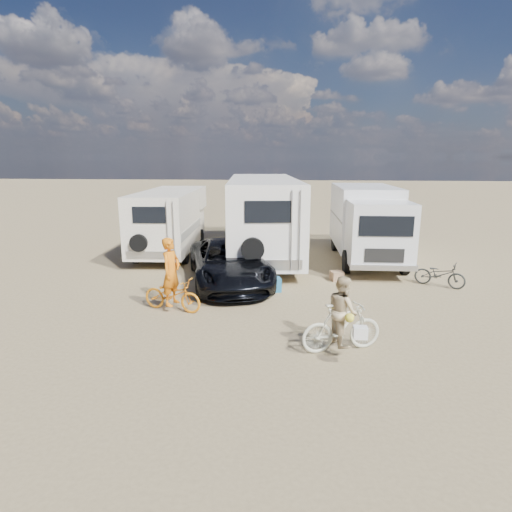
# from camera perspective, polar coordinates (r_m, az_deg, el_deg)

# --- Properties ---
(ground) EXTENTS (140.00, 140.00, 0.00)m
(ground) POSITION_cam_1_polar(r_m,az_deg,el_deg) (11.70, 0.15, -7.99)
(ground) COLOR #8E7A55
(ground) RESTS_ON ground
(rv_main) EXTENTS (3.71, 9.19, 3.37)m
(rv_main) POSITION_cam_1_polar(r_m,az_deg,el_deg) (18.14, 0.93, 5.16)
(rv_main) COLOR white
(rv_main) RESTS_ON ground
(rv_left) EXTENTS (2.62, 6.58, 2.80)m
(rv_left) POSITION_cam_1_polar(r_m,az_deg,el_deg) (19.22, -11.54, 4.49)
(rv_left) COLOR silver
(rv_left) RESTS_ON ground
(box_truck) EXTENTS (2.50, 6.55, 3.05)m
(box_truck) POSITION_cam_1_polar(r_m,az_deg,el_deg) (17.87, 14.87, 4.07)
(box_truck) COLOR silver
(box_truck) RESTS_ON ground
(dark_suv) EXTENTS (3.84, 5.78, 1.47)m
(dark_suv) POSITION_cam_1_polar(r_m,az_deg,el_deg) (14.37, -3.68, -0.87)
(dark_suv) COLOR black
(dark_suv) RESTS_ON ground
(bike_man) EXTENTS (1.88, 1.08, 0.94)m
(bike_man) POSITION_cam_1_polar(r_m,az_deg,el_deg) (12.11, -11.28, -5.15)
(bike_man) COLOR orange
(bike_man) RESTS_ON ground
(bike_woman) EXTENTS (1.93, 1.10, 1.12)m
(bike_woman) POSITION_cam_1_polar(r_m,az_deg,el_deg) (9.64, 11.54, -9.46)
(bike_woman) COLOR #B8B89E
(bike_woman) RESTS_ON ground
(rider_man) EXTENTS (0.63, 0.80, 1.91)m
(rider_man) POSITION_cam_1_polar(r_m,az_deg,el_deg) (11.97, -11.39, -2.93)
(rider_man) COLOR #D0670E
(rider_man) RESTS_ON ground
(rider_woman) EXTENTS (0.80, 0.91, 1.56)m
(rider_woman) POSITION_cam_1_polar(r_m,az_deg,el_deg) (9.56, 11.60, -8.24)
(rider_woman) COLOR tan
(rider_woman) RESTS_ON ground
(bike_parked) EXTENTS (1.69, 1.28, 0.85)m
(bike_parked) POSITION_cam_1_polar(r_m,az_deg,el_deg) (15.34, 23.65, -2.29)
(bike_parked) COLOR #252725
(bike_parked) RESTS_ON ground
(cooler) EXTENTS (0.64, 0.53, 0.44)m
(cooler) POSITION_cam_1_polar(r_m,az_deg,el_deg) (13.63, 2.19, -3.89)
(cooler) COLOR #1C5F89
(cooler) RESTS_ON ground
(crate) EXTENTS (0.51, 0.51, 0.33)m
(crate) POSITION_cam_1_polar(r_m,az_deg,el_deg) (15.06, 10.92, -2.68)
(crate) COLOR #906B4E
(crate) RESTS_ON ground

